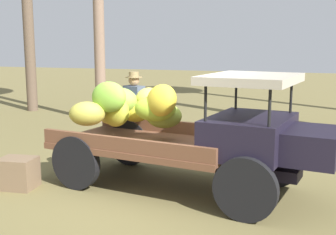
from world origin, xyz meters
name	(u,v)px	position (x,y,z in m)	size (l,w,h in m)	color
ground_plane	(152,189)	(0.00, 0.00, 0.00)	(60.00, 60.00, 0.00)	olive
truck	(184,129)	(0.47, 0.19, 0.97)	(4.61, 2.31, 1.88)	black
farmer	(134,109)	(-1.06, 1.80, 1.00)	(0.55, 0.51, 1.76)	#525467
wooden_crate	(18,173)	(-2.08, -0.64, 0.25)	(0.57, 0.47, 0.50)	#7A6146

